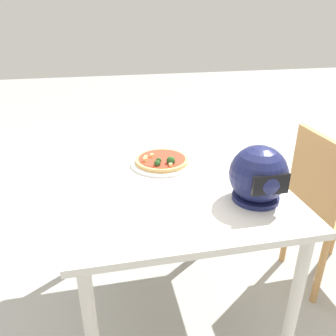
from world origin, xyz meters
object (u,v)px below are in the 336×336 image
(dining_table, at_px, (174,197))
(motorcycle_helmet, at_px, (258,175))
(chair_side, at_px, (325,204))
(pizza, at_px, (162,160))

(dining_table, relative_size, motorcycle_helmet, 4.37)
(chair_side, bearing_deg, pizza, -11.70)
(motorcycle_helmet, height_order, chair_side, motorcycle_helmet)
(dining_table, bearing_deg, motorcycle_helmet, 140.64)
(dining_table, xyz_separation_m, chair_side, (-0.83, -0.00, -0.15))
(pizza, distance_m, motorcycle_helmet, 0.52)
(dining_table, height_order, pizza, pizza)
(pizza, bearing_deg, motorcycle_helmet, 126.63)
(dining_table, xyz_separation_m, pizza, (0.02, -0.18, 0.11))
(motorcycle_helmet, distance_m, chair_side, 0.68)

